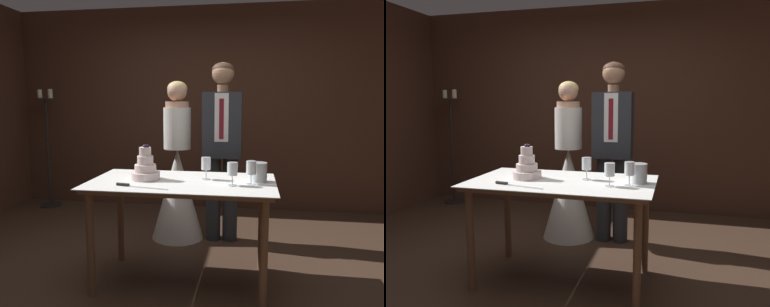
# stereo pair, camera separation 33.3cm
# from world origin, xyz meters

# --- Properties ---
(ground_plane) EXTENTS (40.00, 40.00, 0.00)m
(ground_plane) POSITION_xyz_m (0.00, 0.00, 0.00)
(ground_plane) COLOR #422D21
(wall_back) EXTENTS (5.38, 0.12, 2.65)m
(wall_back) POSITION_xyz_m (0.00, 2.20, 1.32)
(wall_back) COLOR #472B1E
(wall_back) RESTS_ON ground_plane
(cake_table) EXTENTS (1.42, 0.82, 0.82)m
(cake_table) POSITION_xyz_m (0.09, -0.02, 0.72)
(cake_table) COLOR brown
(cake_table) RESTS_ON ground_plane
(tiered_cake) EXTENTS (0.23, 0.23, 0.28)m
(tiered_cake) POSITION_xyz_m (-0.20, -0.01, 0.90)
(tiered_cake) COLOR beige
(tiered_cake) RESTS_ON cake_table
(cake_knife) EXTENTS (0.40, 0.10, 0.02)m
(cake_knife) POSITION_xyz_m (-0.23, -0.27, 0.83)
(cake_knife) COLOR silver
(cake_knife) RESTS_ON cake_table
(wine_glass_near) EXTENTS (0.08, 0.08, 0.17)m
(wine_glass_near) POSITION_xyz_m (0.48, -0.12, 0.94)
(wine_glass_near) COLOR silver
(wine_glass_near) RESTS_ON cake_table
(wine_glass_middle) EXTENTS (0.07, 0.07, 0.18)m
(wine_glass_middle) POSITION_xyz_m (0.27, 0.07, 0.94)
(wine_glass_middle) COLOR silver
(wine_glass_middle) RESTS_ON cake_table
(wine_glass_far) EXTENTS (0.07, 0.07, 0.18)m
(wine_glass_far) POSITION_xyz_m (0.61, -0.05, 0.93)
(wine_glass_far) COLOR silver
(wine_glass_far) RESTS_ON cake_table
(hurricane_candle) EXTENTS (0.13, 0.13, 0.15)m
(hurricane_candle) POSITION_xyz_m (0.67, 0.05, 0.89)
(hurricane_candle) COLOR silver
(hurricane_candle) RESTS_ON cake_table
(bride) EXTENTS (0.54, 0.54, 1.63)m
(bride) POSITION_xyz_m (-0.14, 0.95, 0.60)
(bride) COLOR white
(bride) RESTS_ON ground_plane
(groom) EXTENTS (0.38, 0.25, 1.81)m
(groom) POSITION_xyz_m (0.32, 0.95, 1.02)
(groom) COLOR #282B30
(groom) RESTS_ON ground_plane
(candle_stand) EXTENTS (0.28, 0.28, 1.59)m
(candle_stand) POSITION_xyz_m (-2.11, 1.85, 0.72)
(candle_stand) COLOR black
(candle_stand) RESTS_ON ground_plane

